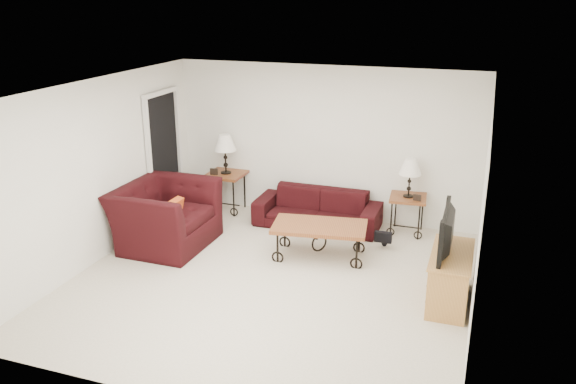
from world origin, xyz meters
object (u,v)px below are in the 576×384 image
object	(u,v)px
lamp_left	(225,154)
lamp_right	(410,178)
coffee_table	(319,241)
backpack	(385,231)
sofa	(317,209)
side_table_right	(407,215)
armchair	(165,216)
side_table_left	(227,192)
tv_stand	(450,278)
television	(453,232)

from	to	relation	value
lamp_left	lamp_right	bearing A→B (deg)	0.00
coffee_table	backpack	xyz separation A→B (m)	(0.81, 0.66, 0.01)
sofa	side_table_right	bearing A→B (deg)	7.37
armchair	side_table_left	bearing A→B (deg)	-7.90
tv_stand	lamp_left	bearing A→B (deg)	152.66
side_table_left	television	size ratio (longest dim) A/B	0.69
lamp_left	lamp_right	xyz separation A→B (m)	(3.06, 0.00, -0.10)
coffee_table	television	xyz separation A→B (m)	(1.82, -0.71, 0.68)
backpack	tv_stand	bearing A→B (deg)	-36.66
side_table_right	backpack	size ratio (longest dim) A/B	1.20
tv_stand	backpack	size ratio (longest dim) A/B	2.15
coffee_table	lamp_right	bearing A→B (deg)	51.03
tv_stand	television	world-z (taller)	television
side_table_right	tv_stand	distance (m)	2.15
side_table_left	lamp_left	size ratio (longest dim) A/B	1.00
backpack	sofa	bearing A→B (deg)	175.60
lamp_left	armchair	bearing A→B (deg)	-98.73
tv_stand	television	bearing A→B (deg)	-180.00
coffee_table	tv_stand	world-z (taller)	tv_stand
coffee_table	armchair	xyz separation A→B (m)	(-2.27, -0.32, 0.21)
lamp_right	armchair	distance (m)	3.70
lamp_left	side_table_right	bearing A→B (deg)	0.00
side_table_left	tv_stand	bearing A→B (deg)	-27.34
tv_stand	lamp_right	bearing A→B (deg)	111.77
lamp_right	coffee_table	size ratio (longest dim) A/B	0.46
coffee_table	sofa	bearing A→B (deg)	107.66
armchair	backpack	distance (m)	3.24
side_table_right	lamp_right	bearing A→B (deg)	0.00
side_table_left	sofa	bearing A→B (deg)	-6.16
sofa	tv_stand	distance (m)	2.84
side_table_left	armchair	distance (m)	1.63
lamp_left	tv_stand	world-z (taller)	lamp_left
lamp_right	lamp_left	bearing A→B (deg)	180.00
television	side_table_right	bearing A→B (deg)	-158.73
armchair	television	size ratio (longest dim) A/B	1.46
sofa	lamp_right	size ratio (longest dim) A/B	3.31
backpack	coffee_table	bearing A→B (deg)	-124.39
armchair	television	xyz separation A→B (m)	(4.08, -0.39, 0.46)
lamp_left	backpack	distance (m)	3.00
lamp_left	coffee_table	size ratio (longest dim) A/B	0.51
lamp_left	tv_stand	bearing A→B (deg)	-27.34
lamp_right	television	xyz separation A→B (m)	(0.78, -2.00, 0.02)
armchair	tv_stand	distance (m)	4.13
side_table_left	backpack	world-z (taller)	side_table_left
side_table_right	television	world-z (taller)	television
side_table_left	lamp_left	distance (m)	0.67
tv_stand	television	xyz separation A→B (m)	(-0.02, -0.00, 0.60)
side_table_right	coffee_table	distance (m)	1.66
coffee_table	tv_stand	xyz separation A→B (m)	(1.84, -0.71, 0.08)
lamp_right	coffee_table	xyz separation A→B (m)	(-1.04, -1.29, -0.65)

